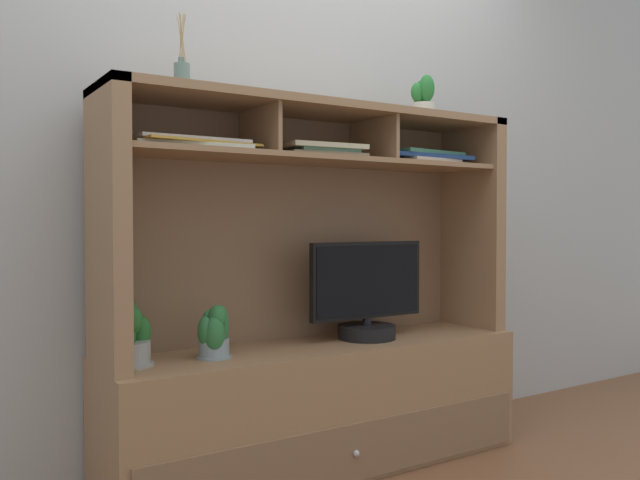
# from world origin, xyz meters

# --- Properties ---
(floor_plane) EXTENTS (6.00, 6.00, 0.02)m
(floor_plane) POSITION_xyz_m (0.00, 0.00, -0.01)
(floor_plane) COLOR brown
(floor_plane) RESTS_ON ground
(back_wall) EXTENTS (6.00, 0.02, 2.80)m
(back_wall) POSITION_xyz_m (0.00, 0.26, 1.40)
(back_wall) COLOR #AFB3B4
(back_wall) RESTS_ON ground
(media_console) EXTENTS (1.70, 0.49, 1.42)m
(media_console) POSITION_xyz_m (0.00, 0.01, 0.42)
(media_console) COLOR #97714E
(media_console) RESTS_ON ground
(tv_monitor) EXTENTS (0.53, 0.24, 0.40)m
(tv_monitor) POSITION_xyz_m (0.21, -0.02, 0.66)
(tv_monitor) COLOR black
(tv_monitor) RESTS_ON media_console
(potted_orchid) EXTENTS (0.12, 0.12, 0.19)m
(potted_orchid) POSITION_xyz_m (-0.47, -0.04, 0.58)
(potted_orchid) COLOR gray
(potted_orchid) RESTS_ON media_console
(potted_fern) EXTENTS (0.16, 0.16, 0.22)m
(potted_fern) POSITION_xyz_m (-0.75, 0.01, 0.58)
(potted_fern) COLOR #949795
(potted_fern) RESTS_ON media_console
(magazine_stack_left) EXTENTS (0.43, 0.24, 0.05)m
(magazine_stack_left) POSITION_xyz_m (0.52, 0.00, 1.25)
(magazine_stack_left) COLOR beige
(magazine_stack_left) RESTS_ON media_console
(magazine_stack_centre) EXTENTS (0.44, 0.28, 0.04)m
(magazine_stack_centre) POSITION_xyz_m (-0.54, -0.02, 1.24)
(magazine_stack_centre) COLOR beige
(magazine_stack_centre) RESTS_ON media_console
(magazine_stack_right) EXTENTS (0.34, 0.23, 0.05)m
(magazine_stack_right) POSITION_xyz_m (-0.00, -0.02, 1.24)
(magazine_stack_right) COLOR gray
(magazine_stack_right) RESTS_ON media_console
(diffuser_bottle) EXTENTS (0.06, 0.06, 0.27)m
(diffuser_bottle) POSITION_xyz_m (-0.55, 0.03, 1.48)
(diffuser_bottle) COLOR slate
(diffuser_bottle) RESTS_ON media_console
(potted_succulent) EXTENTS (0.12, 0.12, 0.19)m
(potted_succulent) POSITION_xyz_m (0.55, 0.03, 1.51)
(potted_succulent) COLOR beige
(potted_succulent) RESTS_ON media_console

